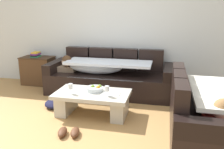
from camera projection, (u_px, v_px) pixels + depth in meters
name	position (u px, v px, depth m)	size (l,w,h in m)	color
ground_plane	(75.00, 128.00, 3.51)	(14.00, 14.00, 0.00)	#B4854D
back_wall	(110.00, 25.00, 5.18)	(9.00, 0.10, 2.70)	silver
couch_along_wall	(107.00, 77.00, 4.94)	(2.51, 0.92, 0.88)	black
couch_near_window	(206.00, 115.00, 3.14)	(0.92, 1.82, 0.88)	black
coffee_table	(92.00, 101.00, 3.91)	(1.20, 0.68, 0.38)	beige
fruit_bowl	(95.00, 89.00, 3.92)	(0.28, 0.28, 0.10)	silver
wine_glass_near_left	(70.00, 87.00, 3.78)	(0.07, 0.07, 0.17)	silver
wine_glass_near_right	(107.00, 89.00, 3.66)	(0.07, 0.07, 0.17)	silver
open_magazine	(111.00, 94.00, 3.77)	(0.28, 0.21, 0.01)	white
side_cabinet	(38.00, 71.00, 5.52)	(0.72, 0.44, 0.64)	#4F341E
book_stack_on_cabinet	(36.00, 55.00, 5.43)	(0.18, 0.23, 0.11)	#338C59
pair_of_shoes	(69.00, 132.00, 3.29)	(0.35, 0.33, 0.09)	#59331E
crumpled_garment	(54.00, 104.00, 4.25)	(0.40, 0.32, 0.12)	#191933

